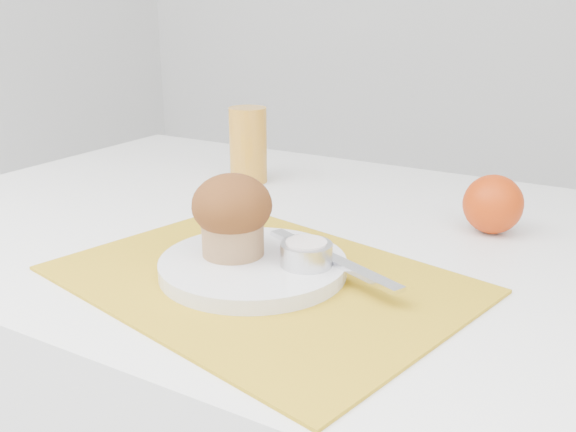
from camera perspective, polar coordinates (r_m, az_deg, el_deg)
The scene contains 10 objects.
placemat at distance 0.73m, azimuth -2.44°, elevation -5.64°, with size 0.45×0.33×0.00m, color gold.
plate at distance 0.74m, azimuth -3.13°, elevation -4.45°, with size 0.22×0.22×0.02m, color silver.
ramekin at distance 0.72m, azimuth 1.64°, elevation -3.40°, with size 0.06×0.06×0.03m, color #BDBDC1.
cream at distance 0.71m, azimuth 1.65°, elevation -2.48°, with size 0.05×0.05×0.01m, color silver.
raspberry_near at distance 0.76m, azimuth 0.88°, elevation -2.43°, with size 0.02×0.02×0.02m, color #520402.
raspberry_far at distance 0.75m, azimuth 0.27°, elevation -2.61°, with size 0.02×0.02×0.02m, color #4F020F.
butter_knife at distance 0.73m, azimuth 3.85°, elevation -3.76°, with size 0.22×0.02×0.01m, color silver.
orange at distance 0.91m, azimuth 17.76°, elevation 1.01°, with size 0.08×0.08×0.08m, color #BF3606.
juice_glass at distance 1.12m, azimuth -3.56°, elevation 6.31°, with size 0.07×0.07×0.13m, color orange.
muffin at distance 0.74m, azimuth -4.98°, elevation 0.24°, with size 0.09×0.09×0.10m.
Camera 1 is at (0.43, -0.69, 1.05)m, focal length 40.00 mm.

